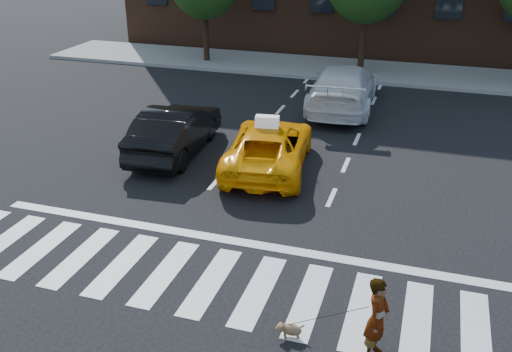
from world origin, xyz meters
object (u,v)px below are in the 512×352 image
at_px(taxi, 269,146).
at_px(white_suv, 343,87).
at_px(black_sedan, 175,130).
at_px(dog, 289,329).
at_px(woman, 377,319).

xyz_separation_m(taxi, white_suv, (1.07, 6.12, 0.17)).
distance_m(black_sedan, white_suv, 7.18).
distance_m(white_suv, dog, 13.09).
height_order(black_sedan, dog, black_sedan).
bearing_deg(taxi, white_suv, -107.62).
bearing_deg(black_sedan, dog, 123.47).
bearing_deg(white_suv, taxi, 77.08).
height_order(woman, dog, woman).
bearing_deg(white_suv, dog, 92.85).
bearing_deg(black_sedan, white_suv, -128.74).
bearing_deg(taxi, black_sedan, -11.96).
relative_size(white_suv, dog, 11.25).
height_order(taxi, white_suv, white_suv).
distance_m(taxi, dog, 7.31).
xyz_separation_m(white_suv, woman, (2.79, -12.99, -0.07)).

